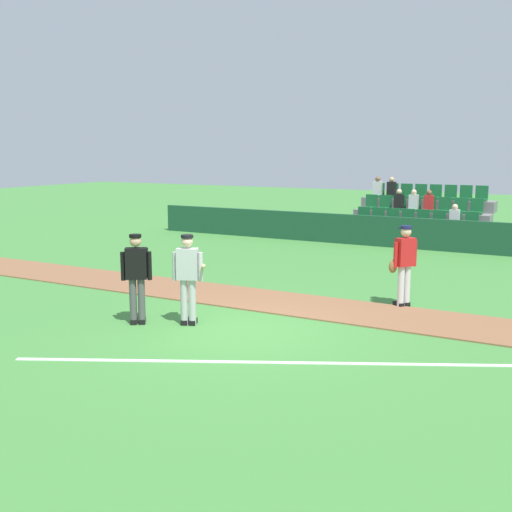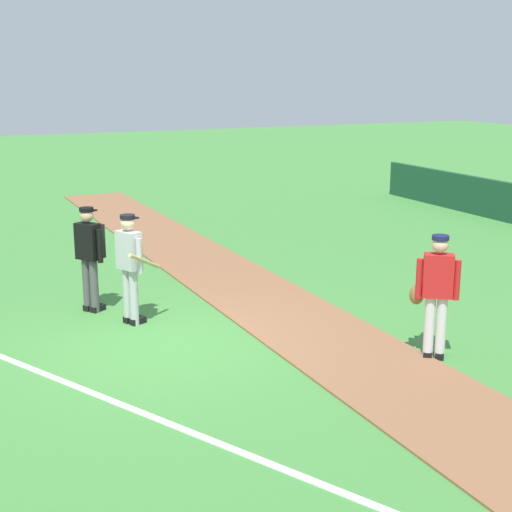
# 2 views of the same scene
# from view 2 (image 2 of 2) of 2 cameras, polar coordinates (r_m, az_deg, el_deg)

# --- Properties ---
(ground_plane) EXTENTS (80.00, 80.00, 0.00)m
(ground_plane) POSITION_cam_2_polar(r_m,az_deg,el_deg) (10.94, -7.12, -6.78)
(ground_plane) COLOR #42843A
(infield_dirt_path) EXTENTS (28.00, 1.87, 0.03)m
(infield_dirt_path) POSITION_cam_2_polar(r_m,az_deg,el_deg) (11.78, 3.30, -5.09)
(infield_dirt_path) COLOR brown
(infield_dirt_path) RESTS_ON ground
(foul_line_chalk) EXTENTS (10.79, 5.44, 0.01)m
(foul_line_chalk) POSITION_cam_2_polar(r_m,az_deg,el_deg) (8.21, -3.67, -14.04)
(foul_line_chalk) COLOR white
(foul_line_chalk) RESTS_ON ground
(batter_grey_jersey) EXTENTS (0.75, 0.69, 1.76)m
(batter_grey_jersey) POSITION_cam_2_polar(r_m,az_deg,el_deg) (11.59, -9.76, -0.67)
(batter_grey_jersey) COLOR #B2B2B2
(batter_grey_jersey) RESTS_ON ground
(umpire_home_plate) EXTENTS (0.53, 0.47, 1.76)m
(umpire_home_plate) POSITION_cam_2_polar(r_m,az_deg,el_deg) (12.35, -12.79, 0.23)
(umpire_home_plate) COLOR #4C4C4C
(umpire_home_plate) RESTS_ON ground
(runner_red_jersey) EXTENTS (0.51, 0.55, 1.76)m
(runner_red_jersey) POSITION_cam_2_polar(r_m,az_deg,el_deg) (10.31, 13.81, -2.75)
(runner_red_jersey) COLOR silver
(runner_red_jersey) RESTS_ON ground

